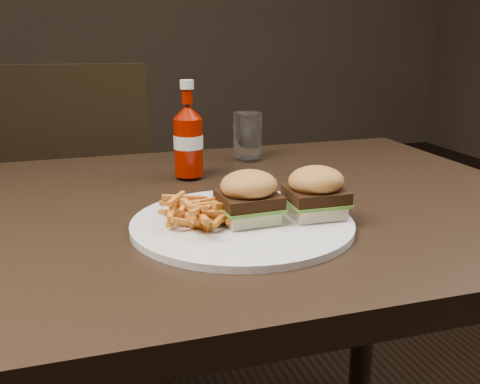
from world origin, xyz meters
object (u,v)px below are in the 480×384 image
object	(u,v)px
chair_far	(75,237)
tumbler	(247,135)
plate	(242,224)
dining_table	(192,216)
ketchup_bottle	(188,147)

from	to	relation	value
chair_far	tumbler	world-z (taller)	tumbler
plate	dining_table	bearing A→B (deg)	109.00
ketchup_bottle	tumbler	world-z (taller)	ketchup_bottle
chair_far	ketchup_bottle	size ratio (longest dim) A/B	4.45
ketchup_bottle	tumbler	bearing A→B (deg)	35.24
dining_table	plate	bearing A→B (deg)	-71.00
ketchup_bottle	tumbler	size ratio (longest dim) A/B	1.14
chair_far	plate	xyz separation A→B (m)	(0.23, -0.90, 0.33)
chair_far	tumbler	distance (m)	0.73
plate	ketchup_bottle	distance (m)	0.29
plate	ketchup_bottle	xyz separation A→B (m)	(-0.01, 0.29, 0.06)
plate	tumbler	xyz separation A→B (m)	(0.14, 0.39, 0.05)
tumbler	dining_table	bearing A→B (deg)	-124.53
chair_far	dining_table	bearing A→B (deg)	111.46
ketchup_bottle	chair_far	bearing A→B (deg)	109.30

